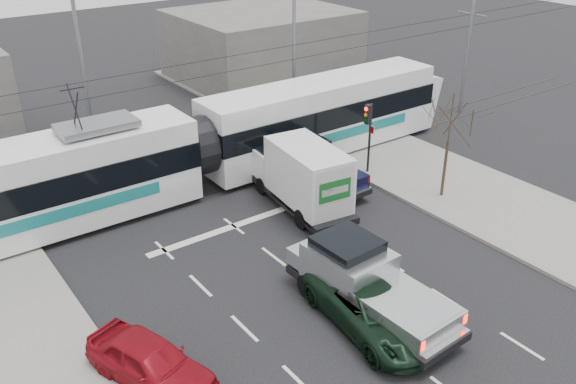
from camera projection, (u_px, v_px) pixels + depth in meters
ground at (356, 277)px, 22.92m from camera, size 120.00×120.00×0.00m
sidewalk_right at (504, 208)px, 27.63m from camera, size 6.00×60.00×0.15m
rails at (220, 183)px, 30.10m from camera, size 60.00×1.60×0.03m
building_right at (262, 45)px, 45.37m from camera, size 12.00×10.00×5.00m
bare_tree at (451, 122)px, 27.01m from camera, size 2.40×2.40×5.00m
traffic_signal at (369, 124)px, 29.76m from camera, size 0.44×0.44×3.60m
street_lamp_near at (291, 44)px, 34.53m from camera, size 2.38×0.25×9.00m
street_lamp_far at (79, 69)px, 29.90m from camera, size 2.38×0.25×9.00m
catenary at (216, 108)px, 28.35m from camera, size 60.00×0.20×7.00m
tram at (196, 148)px, 28.68m from camera, size 29.15×3.10×5.95m
silver_pickup at (363, 280)px, 20.71m from camera, size 2.58×6.68×2.40m
box_truck at (302, 177)px, 27.18m from camera, size 2.92×6.49×3.14m
navy_pickup at (317, 165)px, 29.43m from camera, size 2.04×5.19×2.18m
green_car at (373, 308)px, 20.04m from camera, size 3.15×5.74×1.53m
red_car at (150, 362)px, 17.80m from camera, size 3.01×4.64×1.47m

